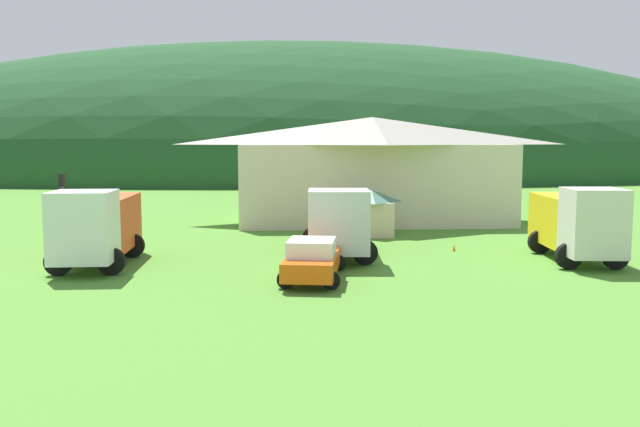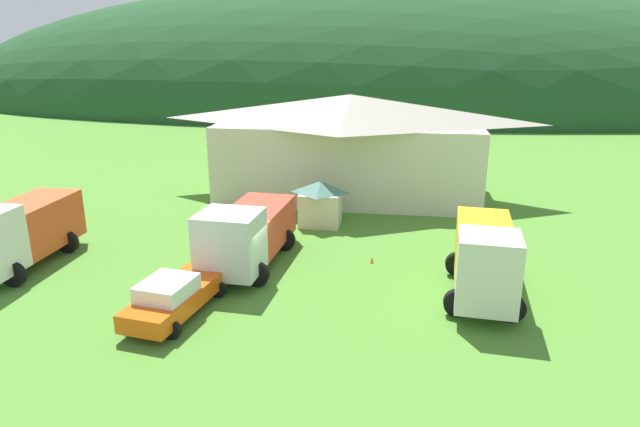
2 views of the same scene
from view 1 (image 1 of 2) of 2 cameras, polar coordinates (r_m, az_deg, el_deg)
ground_plane at (r=30.02m, az=2.49°, el=-4.18°), size 200.00×200.00×0.00m
forested_hill_backdrop at (r=103.58m, az=-1.77°, el=3.24°), size 149.51×60.00×39.29m
depot_building at (r=45.05m, az=4.39°, el=3.83°), size 18.47×9.36×6.87m
play_shed_cream at (r=38.27m, az=4.33°, el=0.11°), size 2.48×2.19×2.61m
heavy_rig_white at (r=30.53m, az=-18.23°, el=-0.86°), size 3.21×6.82×3.39m
tow_truck_silver at (r=31.39m, az=1.47°, el=-0.61°), size 3.67×7.52×3.26m
flatbed_truck_yellow at (r=32.32m, az=20.73°, el=-0.61°), size 3.39×6.84×3.40m
service_pickup_orange at (r=26.28m, az=-0.61°, el=-3.83°), size 2.84×5.44×1.66m
traffic_light_west at (r=30.31m, az=-20.74°, el=0.25°), size 0.20×0.32×4.02m
traffic_cone_near_pickup at (r=33.82m, az=11.17°, el=-3.11°), size 0.36×0.36×0.62m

